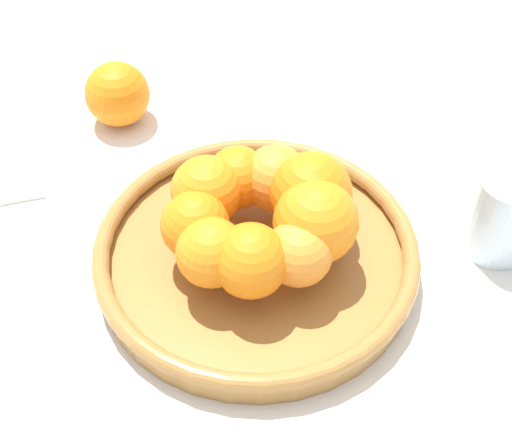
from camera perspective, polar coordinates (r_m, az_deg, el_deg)
ground_plane at (r=0.74m, az=0.00°, el=-3.97°), size 4.00×4.00×0.00m
fruit_bowl at (r=0.72m, az=0.00°, el=-2.98°), size 0.33×0.33×0.04m
orange_pile at (r=0.68m, az=0.58°, el=0.20°), size 0.19×0.19×0.08m
stray_orange at (r=0.90m, az=-11.03°, el=9.59°), size 0.08×0.08×0.08m
drinking_glass at (r=0.76m, az=19.25°, el=0.16°), size 0.07×0.07×0.09m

